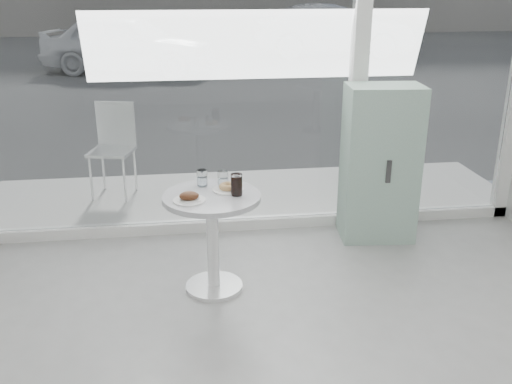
{
  "coord_description": "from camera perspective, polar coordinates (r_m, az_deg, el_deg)",
  "views": [
    {
      "loc": [
        -0.69,
        -1.98,
        2.23
      ],
      "look_at": [
        -0.2,
        1.7,
        0.85
      ],
      "focal_mm": 40.0,
      "sensor_mm": 36.0,
      "label": 1
    }
  ],
  "objects": [
    {
      "name": "main_table",
      "position": [
        4.23,
        -4.39,
        -3.05
      ],
      "size": [
        0.72,
        0.72,
        0.77
      ],
      "color": "white",
      "rests_on": "ground"
    },
    {
      "name": "patio_deck",
      "position": [
        6.23,
        -0.73,
        -0.37
      ],
      "size": [
        5.6,
        1.6,
        0.05
      ],
      "primitive_type": "cube",
      "color": "beige",
      "rests_on": "ground"
    },
    {
      "name": "plate_donut",
      "position": [
        4.22,
        -2.8,
        0.42
      ],
      "size": [
        0.23,
        0.23,
        0.06
      ],
      "color": "white",
      "rests_on": "main_table"
    },
    {
      "name": "room_shell",
      "position": [
        1.61,
        18.19,
        7.8
      ],
      "size": [
        6.0,
        6.0,
        6.0
      ],
      "color": "white",
      "rests_on": "ground"
    },
    {
      "name": "street",
      "position": [
        18.13,
        -5.51,
        13.21
      ],
      "size": [
        40.0,
        24.0,
        0.0
      ],
      "primitive_type": "cube",
      "color": "#383838",
      "rests_on": "ground"
    },
    {
      "name": "car_silver",
      "position": [
        18.48,
        7.73,
        15.72
      ],
      "size": [
        4.9,
        2.02,
        1.58
      ],
      "primitive_type": "imported",
      "rotation": [
        0.0,
        0.0,
        1.5
      ],
      "color": "#ADAFB5",
      "rests_on": "street"
    },
    {
      "name": "patio_chair",
      "position": [
        6.27,
        -14.07,
        4.77
      ],
      "size": [
        0.51,
        0.51,
        0.98
      ],
      "rotation": [
        0.0,
        0.0,
        -0.24
      ],
      "color": "white",
      "rests_on": "patio_deck"
    },
    {
      "name": "storefront",
      "position": [
        5.07,
        1.16,
        14.5
      ],
      "size": [
        5.0,
        0.14,
        3.0
      ],
      "color": "white",
      "rests_on": "ground"
    },
    {
      "name": "car_white",
      "position": [
        15.3,
        -12.67,
        14.29
      ],
      "size": [
        4.63,
        2.89,
        1.47
      ],
      "primitive_type": "imported",
      "rotation": [
        0.0,
        0.0,
        1.28
      ],
      "color": "white",
      "rests_on": "street"
    },
    {
      "name": "plate_fritter",
      "position": [
        4.04,
        -6.65,
        -0.55
      ],
      "size": [
        0.23,
        0.23,
        0.07
      ],
      "color": "white",
      "rests_on": "main_table"
    },
    {
      "name": "mint_cabinet",
      "position": [
        5.2,
        12.28,
        2.77
      ],
      "size": [
        0.68,
        0.49,
        1.4
      ],
      "rotation": [
        0.0,
        0.0,
        -0.09
      ],
      "color": "#82A796",
      "rests_on": "ground"
    },
    {
      "name": "water_tumbler_a",
      "position": [
        4.32,
        -5.41,
        1.32
      ],
      "size": [
        0.08,
        0.08,
        0.13
      ],
      "color": "white",
      "rests_on": "main_table"
    },
    {
      "name": "cola_glass",
      "position": [
        4.11,
        -1.96,
        0.7
      ],
      "size": [
        0.08,
        0.08,
        0.16
      ],
      "color": "white",
      "rests_on": "main_table"
    },
    {
      "name": "water_tumbler_b",
      "position": [
        4.28,
        -3.32,
        1.21
      ],
      "size": [
        0.08,
        0.08,
        0.13
      ],
      "color": "white",
      "rests_on": "main_table"
    }
  ]
}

